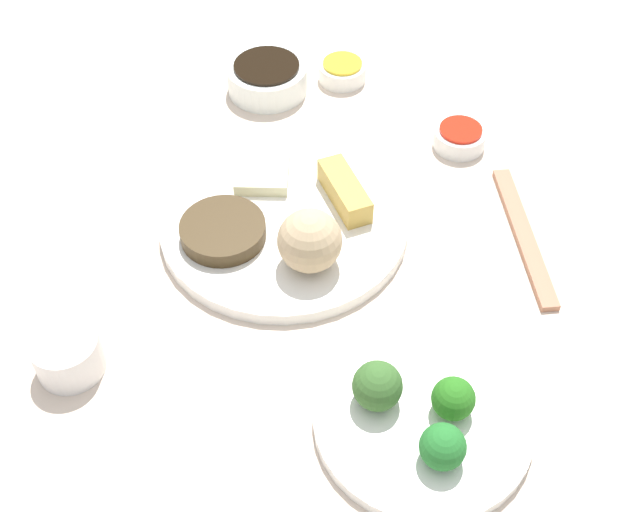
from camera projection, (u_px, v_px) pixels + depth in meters
tabletop at (280, 242)px, 0.95m from camera, size 2.20×2.20×0.02m
main_plate at (285, 223)px, 0.95m from camera, size 0.29×0.29×0.02m
rice_scoop at (310, 241)px, 0.87m from camera, size 0.07×0.07×0.07m
spring_roll at (345, 191)px, 0.95m from camera, size 0.09×0.09×0.03m
crab_rangoon_wonton at (262, 173)px, 0.98m from camera, size 0.08×0.08×0.02m
stir_fry_heap at (223, 231)px, 0.92m from camera, size 0.10×0.10×0.02m
broccoli_plate at (423, 419)px, 0.78m from camera, size 0.21×0.21×0.01m
broccoli_floret_0 at (443, 447)px, 0.73m from camera, size 0.04×0.04×0.04m
broccoli_floret_1 at (377, 386)px, 0.77m from camera, size 0.05×0.05×0.05m
broccoli_floret_2 at (453, 399)px, 0.76m from camera, size 0.04×0.04×0.04m
soy_sauce_bowl at (267, 79)px, 1.12m from camera, size 0.11×0.11×0.04m
soy_sauce_bowl_liquid at (266, 66)px, 1.10m from camera, size 0.09×0.09×0.00m
sauce_ramekin_hot_mustard at (342, 72)px, 1.14m from camera, size 0.07×0.07×0.02m
sauce_ramekin_hot_mustard_liquid at (342, 63)px, 1.13m from camera, size 0.05×0.05×0.00m
sauce_ramekin_sweet_and_sour at (459, 138)px, 1.04m from camera, size 0.07×0.07×0.02m
sauce_ramekin_sweet_and_sour_liquid at (461, 130)px, 1.03m from camera, size 0.05×0.05×0.00m
teacup at (68, 354)px, 0.81m from camera, size 0.07×0.07×0.05m
chopsticks_pair at (524, 235)px, 0.94m from camera, size 0.11×0.20×0.01m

